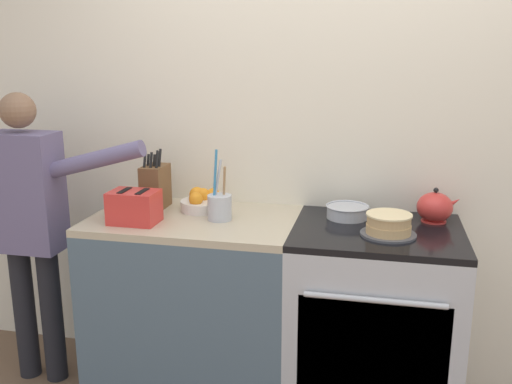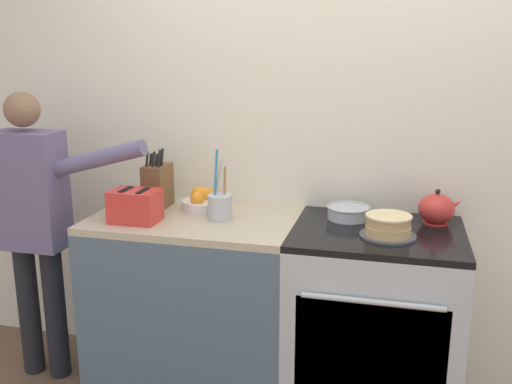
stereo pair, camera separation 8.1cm
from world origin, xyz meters
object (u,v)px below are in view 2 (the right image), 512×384
Objects in this scene: tea_kettle at (437,209)px; person_baker at (34,214)px; layer_cake at (388,226)px; mixing_bowl at (348,212)px; toaster at (135,206)px; stove_range at (373,324)px; knife_block at (158,185)px; fruit_bowl at (204,201)px; utensil_crock at (220,206)px.

person_baker is (-1.97, -0.25, -0.10)m from tea_kettle.
mixing_bowl is at bearing 130.52° from layer_cake.
toaster is (-1.16, -0.07, 0.03)m from layer_cake.
mixing_bowl is (-0.19, 0.22, -0.01)m from layer_cake.
layer_cake is at bearing 11.13° from person_baker.
stove_range is 0.61× the size of person_baker.
person_baker is at bearing -171.87° from mixing_bowl.
mixing_bowl is 0.68× the size of knife_block.
person_baker reaches higher than knife_block.
mixing_bowl is at bearing 16.72° from toaster.
toaster is at bearing -166.89° from tea_kettle.
stove_range is 0.52m from layer_cake.
person_baker is at bearing -177.43° from stove_range.
toaster is at bearing -89.48° from knife_block.
layer_cake is (0.04, -0.08, 0.51)m from stove_range.
toaster is at bearing -172.66° from stove_range.
fruit_bowl reaches higher than stove_range.
person_baker is at bearing 179.97° from layer_cake.
mixing_bowl is at bearing -175.89° from tea_kettle.
utensil_crock is at bearing -47.30° from fruit_bowl.
person_baker reaches higher than fruit_bowl.
knife_block reaches higher than mixing_bowl.
person_baker is at bearing -172.69° from tea_kettle.
mixing_bowl is 0.97m from knife_block.
fruit_bowl is (-0.87, 0.13, 0.51)m from stove_range.
fruit_bowl is at bearing 132.70° from utensil_crock.
knife_block is 0.40m from utensil_crock.
mixing_bowl is 1.01m from toaster.
tea_kettle is at bearing 18.47° from person_baker.
utensil_crock is 0.20m from fruit_bowl.
toaster reaches higher than mixing_bowl.
person_baker reaches higher than layer_cake.
fruit_bowl is (0.25, 0.01, -0.07)m from knife_block.
fruit_bowl is 0.14× the size of person_baker.
stove_range is at bearing -145.60° from tea_kettle.
mixing_bowl is (-0.40, -0.03, -0.04)m from tea_kettle.
layer_cake is 0.80× the size of knife_block.
utensil_crock reaches higher than layer_cake.
mixing_bowl reaches higher than stove_range.
tea_kettle is 0.13× the size of person_baker.
tea_kettle is at bearing 2.17° from knife_block.
layer_cake reaches higher than stove_range.
person_baker is (-0.60, -0.20, -0.14)m from knife_block.
layer_cake is at bearing -12.88° from fruit_bowl.
tea_kettle is 0.41m from mixing_bowl.
tea_kettle reaches higher than toaster.
layer_cake is at bearing -60.48° from stove_range.
person_baker is (-0.60, 0.07, -0.10)m from toaster.
knife_block is 0.65m from person_baker.
knife_block is (-1.12, 0.12, 0.58)m from stove_range.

